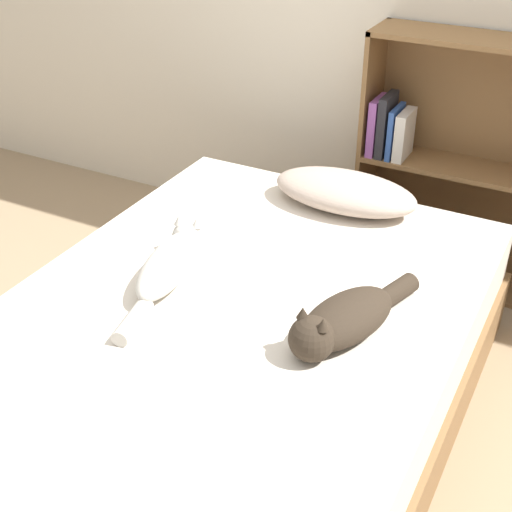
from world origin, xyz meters
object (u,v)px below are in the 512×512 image
object	(u,v)px
cat_dark	(342,321)
bookshelf	(460,160)
bed	(236,364)
pillow	(345,192)
cat_light	(171,261)

from	to	relation	value
cat_dark	bookshelf	bearing A→B (deg)	-163.35
cat_dark	bookshelf	world-z (taller)	bookshelf
bed	pillow	distance (m)	0.84
bookshelf	bed	bearing A→B (deg)	-106.65
bed	pillow	size ratio (longest dim) A/B	3.35
cat_dark	pillow	bearing A→B (deg)	-141.01
bed	cat_dark	world-z (taller)	cat_dark
bed	cat_light	xyz separation A→B (m)	(-0.26, 0.05, 0.30)
bed	cat_dark	size ratio (longest dim) A/B	3.60
bed	cat_light	distance (m)	0.40
pillow	cat_light	xyz separation A→B (m)	(-0.32, -0.73, -0.01)
cat_light	bookshelf	size ratio (longest dim) A/B	0.57
bed	pillow	bearing A→B (deg)	85.99
bed	pillow	world-z (taller)	pillow
pillow	cat_dark	bearing A→B (deg)	-68.70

